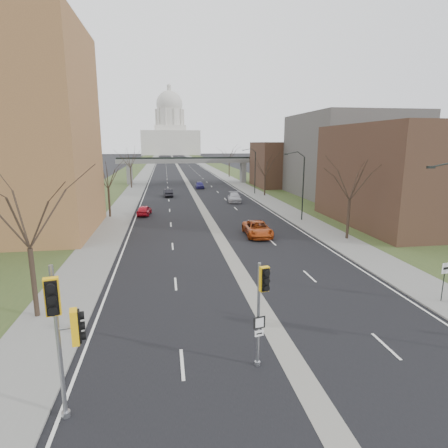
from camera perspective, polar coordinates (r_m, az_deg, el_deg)
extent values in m
plane|color=black|center=(17.41, 12.03, -22.38)|extent=(700.00, 700.00, 0.00)
cube|color=black|center=(163.68, -7.05, 8.71)|extent=(20.00, 600.00, 0.01)
cube|color=gray|center=(163.68, -7.05, 8.71)|extent=(1.20, 600.00, 0.02)
cube|color=gray|center=(164.52, -2.82, 8.82)|extent=(4.00, 600.00, 0.12)
cube|color=gray|center=(163.72, -11.30, 8.59)|extent=(4.00, 600.00, 0.12)
cube|color=#2C3E1C|center=(165.27, -0.73, 8.85)|extent=(8.00, 600.00, 0.10)
cube|color=#2C3E1C|center=(164.07, -13.41, 8.50)|extent=(8.00, 600.00, 0.10)
cube|color=#432D1F|center=(50.88, 26.73, 6.64)|extent=(16.00, 20.00, 12.00)
cube|color=#585550|center=(73.42, 18.51, 9.81)|extent=(18.00, 22.00, 15.00)
cube|color=#432D1F|center=(87.85, 9.46, 8.93)|extent=(14.00, 14.00, 10.00)
cube|color=slate|center=(93.97, -14.20, 7.40)|extent=(1.20, 2.50, 5.00)
cube|color=slate|center=(95.59, 2.91, 7.83)|extent=(1.20, 2.50, 5.00)
cube|color=slate|center=(93.56, -5.61, 9.54)|extent=(34.00, 3.00, 1.00)
cube|color=black|center=(93.53, -5.62, 9.96)|extent=(34.00, 0.15, 0.50)
cube|color=beige|center=(333.34, -8.14, 12.15)|extent=(48.00, 42.00, 20.00)
cube|color=beige|center=(333.57, -8.21, 14.21)|extent=(26.00, 26.00, 5.00)
cylinder|color=beige|center=(334.02, -8.25, 15.75)|extent=(22.00, 22.00, 14.00)
sphere|color=beige|center=(334.89, -8.31, 17.63)|extent=(22.00, 22.00, 22.00)
cylinder|color=beige|center=(336.19, -8.38, 19.58)|extent=(3.60, 3.60, 4.50)
cube|color=black|center=(24.47, 29.15, 7.55)|extent=(0.45, 0.18, 0.14)
cylinder|color=black|center=(48.81, 11.95, 5.27)|extent=(0.16, 0.16, 8.00)
cube|color=black|center=(47.73, 9.55, 10.45)|extent=(0.45, 0.18, 0.14)
cylinder|color=black|center=(73.58, 4.75, 7.76)|extent=(0.16, 0.16, 8.00)
cube|color=black|center=(72.87, 3.02, 11.16)|extent=(0.45, 0.18, 0.14)
cylinder|color=#382B21|center=(23.86, -26.99, -7.97)|extent=(0.28, 0.28, 4.00)
cylinder|color=#382B21|center=(52.43, -17.07, 3.12)|extent=(0.28, 0.28, 3.75)
cylinder|color=#382B21|center=(85.96, -13.99, 6.82)|extent=(0.28, 0.28, 4.25)
cylinder|color=#382B21|center=(40.58, 18.38, 0.67)|extent=(0.28, 0.28, 4.00)
cylinder|color=#382B21|center=(71.20, 6.23, 5.76)|extent=(0.28, 0.28, 3.50)
cylinder|color=#382B21|center=(110.12, 0.79, 8.29)|extent=(0.28, 0.28, 4.25)
cylinder|color=gray|center=(14.93, -23.87, -16.43)|extent=(0.16, 0.16, 5.83)
cylinder|color=gray|center=(16.41, -22.94, -25.10)|extent=(0.31, 0.31, 0.22)
cube|color=#F2B30E|center=(13.59, -24.71, -10.01)|extent=(0.56, 0.54, 1.29)
cube|color=#F2B30E|center=(14.64, -21.81, -14.36)|extent=(0.54, 0.56, 1.29)
cylinder|color=gray|center=(16.93, 5.26, -13.73)|extent=(0.13, 0.13, 4.84)
cylinder|color=gray|center=(18.07, 5.11, -20.38)|extent=(0.26, 0.26, 0.19)
cube|color=#F2B30E|center=(15.81, 6.15, -8.32)|extent=(0.46, 0.45, 1.07)
cube|color=black|center=(17.05, 5.24, -14.57)|extent=(0.55, 0.15, 0.56)
cube|color=silver|center=(17.29, 5.21, -16.09)|extent=(0.42, 0.12, 0.28)
cylinder|color=black|center=(27.26, 30.40, -7.96)|extent=(0.06, 0.06, 2.14)
cube|color=silver|center=(26.94, 30.65, -5.81)|extent=(0.53, 0.11, 0.68)
imported|color=red|center=(53.06, -12.08, 2.07)|extent=(2.08, 4.27, 1.40)
imported|color=black|center=(71.04, -8.52, 4.73)|extent=(1.84, 4.36, 1.40)
imported|color=#A83E11|center=(40.38, 5.12, -0.73)|extent=(2.82, 5.77, 1.58)
imported|color=#ABABB3|center=(63.80, 1.59, 4.07)|extent=(2.82, 5.49, 1.52)
imported|color=navy|center=(83.35, -3.72, 5.97)|extent=(1.85, 4.45, 1.51)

